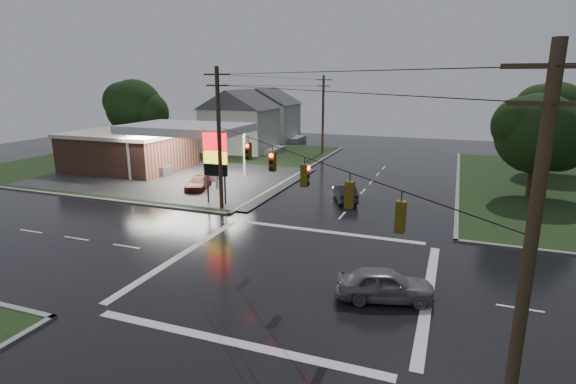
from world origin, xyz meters
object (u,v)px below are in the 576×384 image
(house_near, at_px, (240,120))
(car_crossing, at_px, (385,284))
(car_north, at_px, (345,193))
(tree_ne_far, at_px, (554,116))
(tree_nw_behind, at_px, (135,108))
(tree_ne_near, at_px, (539,134))
(car_pump, at_px, (199,183))
(utility_pole_se, at_px, (528,267))
(house_far, at_px, (267,114))
(pylon_sign, at_px, (215,156))
(utility_pole_n, at_px, (323,114))
(gas_station, at_px, (137,148))
(utility_pole_nw, at_px, (219,137))

(house_near, distance_m, car_crossing, 45.64)
(car_north, bearing_deg, tree_ne_far, -156.45)
(car_north, bearing_deg, tree_nw_behind, -46.83)
(car_north, bearing_deg, tree_ne_near, -178.35)
(car_pump, bearing_deg, utility_pole_se, -59.93)
(car_north, relative_size, car_crossing, 0.96)
(tree_ne_near, bearing_deg, house_far, 144.23)
(pylon_sign, relative_size, car_crossing, 1.32)
(tree_nw_behind, height_order, car_crossing, tree_nw_behind)
(pylon_sign, xyz_separation_m, utility_pole_n, (1.00, 27.50, 1.46))
(tree_ne_far, bearing_deg, house_near, 176.99)
(utility_pole_se, relative_size, tree_ne_near, 1.22)
(utility_pole_n, relative_size, tree_ne_far, 1.07)
(car_crossing, bearing_deg, house_far, 13.50)
(pylon_sign, height_order, car_crossing, pylon_sign)
(tree_nw_behind, xyz_separation_m, tree_ne_far, (50.99, 4.00, -0.00))
(tree_ne_far, height_order, car_north, tree_ne_far)
(utility_pole_se, bearing_deg, car_pump, 135.33)
(utility_pole_n, xyz_separation_m, car_pump, (-5.06, -23.71, -4.84))
(gas_station, xyz_separation_m, house_near, (4.73, 16.30, 1.86))
(car_north, distance_m, car_pump, 13.80)
(house_far, relative_size, tree_nw_behind, 1.10)
(tree_ne_near, bearing_deg, tree_nw_behind, 170.53)
(tree_ne_near, bearing_deg, house_near, 158.24)
(utility_pole_n, relative_size, tree_nw_behind, 1.05)
(house_near, xyz_separation_m, tree_nw_behind, (-12.89, -6.01, 1.77))
(utility_pole_nw, xyz_separation_m, utility_pole_n, (0.00, 28.50, -0.25))
(utility_pole_nw, distance_m, car_north, 11.55)
(utility_pole_n, distance_m, tree_ne_far, 26.96)
(house_near, bearing_deg, utility_pole_nw, -66.63)
(utility_pole_nw, height_order, tree_nw_behind, utility_pole_nw)
(pylon_sign, distance_m, utility_pole_se, 28.34)
(tree_nw_behind, bearing_deg, tree_ne_near, -9.47)
(pylon_sign, distance_m, utility_pole_nw, 2.22)
(utility_pole_nw, height_order, utility_pole_n, utility_pole_nw)
(house_near, height_order, tree_nw_behind, tree_nw_behind)
(utility_pole_nw, xyz_separation_m, tree_nw_behind, (-24.34, 20.49, 0.46))
(pylon_sign, bearing_deg, gas_station, 148.78)
(tree_nw_behind, relative_size, car_north, 2.29)
(house_near, bearing_deg, house_far, 94.76)
(gas_station, xyz_separation_m, house_far, (3.73, 28.30, 1.86))
(utility_pole_nw, xyz_separation_m, car_crossing, (14.59, -10.81, -4.95))
(car_crossing, bearing_deg, pylon_sign, 37.63)
(tree_ne_near, bearing_deg, utility_pole_se, -98.38)
(utility_pole_se, bearing_deg, tree_ne_near, 81.62)
(gas_station, bearing_deg, tree_ne_near, 3.30)
(tree_ne_far, height_order, car_crossing, tree_ne_far)
(utility_pole_n, distance_m, car_north, 24.84)
(gas_station, height_order, tree_ne_far, tree_ne_far)
(utility_pole_se, distance_m, utility_pole_n, 51.16)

